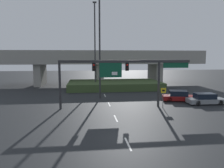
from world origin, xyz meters
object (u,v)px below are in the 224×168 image
at_px(signal_gantry, 121,69).
at_px(speed_limit_sign, 163,95).
at_px(parked_sedan_near_right, 179,96).
at_px(highway_light_pole_far, 100,34).
at_px(parked_sedan_mid_right, 206,99).
at_px(highway_light_pole_near, 95,44).

height_order(signal_gantry, speed_limit_sign, signal_gantry).
relative_size(signal_gantry, speed_limit_sign, 6.40).
height_order(signal_gantry, parked_sedan_near_right, signal_gantry).
bearing_deg(signal_gantry, highway_light_pole_far, 110.00).
xyz_separation_m(signal_gantry, parked_sedan_mid_right, (11.16, 0.51, -3.97)).
distance_m(signal_gantry, parked_sedan_mid_right, 11.85).
relative_size(speed_limit_sign, parked_sedan_near_right, 0.50).
bearing_deg(parked_sedan_mid_right, parked_sedan_near_right, 140.07).
xyz_separation_m(signal_gantry, parked_sedan_near_right, (8.55, 2.78, -3.96)).
bearing_deg(highway_light_pole_near, signal_gantry, -81.07).
relative_size(signal_gantry, highway_light_pole_near, 0.98).
xyz_separation_m(highway_light_pole_near, parked_sedan_near_right, (11.03, -12.97, -7.74)).
xyz_separation_m(highway_light_pole_near, highway_light_pole_far, (0.28, -9.74, 0.96)).
bearing_deg(speed_limit_sign, parked_sedan_near_right, 45.63).
bearing_deg(highway_light_pole_near, parked_sedan_near_right, -49.63).
height_order(speed_limit_sign, parked_sedan_mid_right, speed_limit_sign).
relative_size(highway_light_pole_near, parked_sedan_mid_right, 3.33).
bearing_deg(highway_light_pole_near, parked_sedan_mid_right, -48.21).
bearing_deg(speed_limit_sign, signal_gantry, 169.35).
xyz_separation_m(speed_limit_sign, parked_sedan_mid_right, (6.23, 1.43, -0.95)).
relative_size(highway_light_pole_far, parked_sedan_mid_right, 3.73).
xyz_separation_m(highway_light_pole_far, parked_sedan_near_right, (10.75, -3.23, -8.70)).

